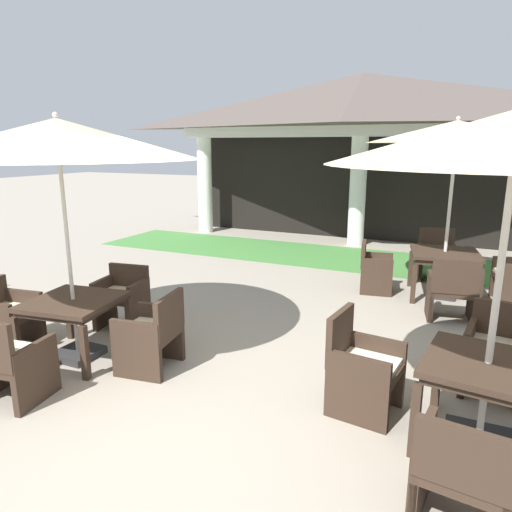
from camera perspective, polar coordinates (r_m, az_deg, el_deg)
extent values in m
plane|color=#9E9384|center=(4.53, -13.61, -18.95)|extent=(60.00, 60.00, 0.00)
cylinder|color=white|center=(13.13, -6.32, 8.63)|extent=(0.40, 0.40, 2.62)
cylinder|color=white|center=(11.53, 12.42, 7.73)|extent=(0.40, 0.40, 2.62)
cube|color=white|center=(11.48, 12.79, 14.84)|extent=(9.36, 0.70, 0.24)
pyramid|color=#514742|center=(11.52, 12.98, 18.32)|extent=(9.76, 2.72, 1.16)
cube|color=black|center=(12.41, 13.35, 8.07)|extent=(9.16, 0.16, 2.62)
cube|color=#47843D|center=(10.31, 10.25, -0.18)|extent=(11.56, 2.22, 0.01)
cube|color=#38281E|center=(5.65, -21.62, -5.20)|extent=(1.06, 1.06, 0.05)
cube|color=#38281E|center=(5.67, -21.57, -5.71)|extent=(0.97, 0.97, 0.06)
cube|color=#38281E|center=(5.75, -27.40, -9.52)|extent=(0.08, 0.08, 0.60)
cube|color=#38281E|center=(5.22, -20.37, -11.14)|extent=(0.08, 0.08, 0.60)
cube|color=#38281E|center=(6.35, -22.03, -6.86)|extent=(0.08, 0.08, 0.60)
cube|color=#38281E|center=(5.87, -15.33, -7.99)|extent=(0.08, 0.08, 0.60)
cube|color=#2D2D2D|center=(5.88, -21.07, -11.12)|extent=(0.46, 0.46, 0.09)
cylinder|color=beige|center=(5.51, -22.09, 0.04)|extent=(0.04, 0.04, 2.42)
cone|color=beige|center=(5.39, -23.29, 13.13)|extent=(2.99, 2.99, 0.42)
sphere|color=beige|center=(5.39, -23.54, 15.69)|extent=(0.06, 0.06, 0.06)
cube|color=#38281E|center=(6.45, -16.31, -4.88)|extent=(0.65, 0.57, 0.07)
cube|color=silver|center=(6.44, -16.34, -4.37)|extent=(0.60, 0.53, 0.05)
cube|color=#38281E|center=(6.58, -15.37, -2.52)|extent=(0.59, 0.14, 0.36)
cube|color=#38281E|center=(6.35, -14.17, -5.99)|extent=(0.13, 0.50, 0.66)
cube|color=#38281E|center=(6.63, -18.24, -5.42)|extent=(0.13, 0.50, 0.66)
cube|color=#38281E|center=(6.22, -15.19, -7.76)|extent=(0.06, 0.06, 0.39)
cube|color=#38281E|center=(6.50, -19.19, -7.11)|extent=(0.06, 0.06, 0.39)
cube|color=#38281E|center=(6.57, -13.19, -6.49)|extent=(0.06, 0.06, 0.39)
cube|color=#38281E|center=(6.84, -17.07, -5.94)|extent=(0.06, 0.06, 0.39)
cube|color=#38281E|center=(5.24, -13.06, -9.37)|extent=(0.64, 0.67, 0.07)
cube|color=silver|center=(5.22, -13.10, -8.76)|extent=(0.59, 0.61, 0.05)
cube|color=#38281E|center=(5.03, -10.62, -7.13)|extent=(0.14, 0.60, 0.44)
cube|color=#38281E|center=(5.05, -14.58, -11.25)|extent=(0.56, 0.14, 0.65)
cube|color=#38281E|center=(5.49, -11.60, -9.03)|extent=(0.56, 0.14, 0.65)
cube|color=#38281E|center=(5.25, -16.85, -12.17)|extent=(0.06, 0.06, 0.36)
cube|color=#38281E|center=(5.66, -13.85, -10.04)|extent=(0.06, 0.06, 0.36)
cube|color=#38281E|center=(5.01, -11.89, -13.16)|extent=(0.06, 0.06, 0.36)
cube|color=#38281E|center=(5.43, -9.18, -10.81)|extent=(0.06, 0.06, 0.36)
cube|color=#38281E|center=(5.10, -27.91, -11.37)|extent=(0.66, 0.63, 0.07)
cube|color=silver|center=(5.08, -27.99, -10.75)|extent=(0.61, 0.58, 0.05)
cube|color=#38281E|center=(4.96, -25.47, -12.94)|extent=(0.14, 0.56, 0.60)
cube|color=#38281E|center=(5.52, -27.87, -11.91)|extent=(0.06, 0.06, 0.36)
cube|color=#38281E|center=(5.19, -23.53, -13.10)|extent=(0.06, 0.06, 0.36)
cube|color=#38281E|center=(4.86, -27.40, -15.34)|extent=(0.06, 0.06, 0.36)
cube|color=#38281E|center=(6.35, -28.19, -6.45)|extent=(0.64, 0.60, 0.07)
cube|color=silver|center=(6.33, -28.25, -5.94)|extent=(0.59, 0.55, 0.05)
cube|color=#38281E|center=(6.53, -26.64, -6.52)|extent=(0.58, 0.14, 0.65)
cube|color=#38281E|center=(6.40, -24.84, -8.03)|extent=(0.06, 0.06, 0.38)
cube|color=#38281E|center=(6.09, -27.73, -9.44)|extent=(0.06, 0.06, 0.38)
cube|color=#38281E|center=(6.75, -28.18, -7.33)|extent=(0.06, 0.06, 0.38)
cube|color=#38281E|center=(7.97, 22.30, 0.36)|extent=(1.17, 1.17, 0.05)
cube|color=#38281E|center=(7.98, 22.26, -0.10)|extent=(1.07, 1.07, 0.08)
cube|color=#38281E|center=(7.57, 18.86, -3.28)|extent=(0.08, 0.08, 0.62)
cube|color=#38281E|center=(7.69, 25.90, -3.67)|extent=(0.08, 0.08, 0.62)
cube|color=#38281E|center=(8.48, 18.53, -1.50)|extent=(0.08, 0.08, 0.62)
cube|color=#38281E|center=(8.59, 24.82, -1.87)|extent=(0.08, 0.08, 0.62)
cube|color=#2D2D2D|center=(8.14, 21.87, -4.38)|extent=(0.43, 0.43, 0.08)
cylinder|color=beige|center=(7.87, 22.66, 4.30)|extent=(0.05, 0.05, 2.57)
cone|color=beige|center=(7.80, 23.55, 13.90)|extent=(2.68, 2.68, 0.33)
sphere|color=beige|center=(7.80, 23.69, 15.32)|extent=(0.06, 0.06, 0.06)
cube|color=#38281E|center=(7.98, 14.71, -1.47)|extent=(0.58, 0.60, 0.07)
cube|color=silver|center=(7.97, 14.73, -1.05)|extent=(0.54, 0.55, 0.05)
cube|color=#38281E|center=(7.93, 13.13, 0.29)|extent=(0.15, 0.53, 0.40)
cube|color=#38281E|center=(8.24, 14.70, -1.68)|extent=(0.51, 0.14, 0.62)
cube|color=#38281E|center=(7.77, 14.63, -2.59)|extent=(0.51, 0.14, 0.62)
cube|color=#38281E|center=(8.27, 16.20, -2.62)|extent=(0.06, 0.06, 0.37)
cube|color=#38281E|center=(7.81, 16.22, -3.55)|extent=(0.06, 0.06, 0.37)
cube|color=#38281E|center=(8.27, 13.10, -2.43)|extent=(0.06, 0.06, 0.37)
cube|color=#38281E|center=(7.82, 12.94, -3.35)|extent=(0.06, 0.06, 0.37)
cube|color=#38281E|center=(7.05, 23.00, -4.02)|extent=(0.68, 0.59, 0.07)
cube|color=silver|center=(7.04, 23.04, -3.55)|extent=(0.63, 0.55, 0.05)
cube|color=#38281E|center=(6.76, 23.45, -2.39)|extent=(0.61, 0.16, 0.47)
cube|color=#38281E|center=(7.04, 20.63, -4.57)|extent=(0.14, 0.50, 0.64)
cube|color=#38281E|center=(7.13, 25.21, -4.80)|extent=(0.14, 0.50, 0.64)
cube|color=#38281E|center=(7.30, 20.46, -5.06)|extent=(0.06, 0.06, 0.37)
cube|color=#38281E|center=(7.37, 24.77, -5.28)|extent=(0.06, 0.06, 0.37)
cube|color=#38281E|center=(6.88, 20.76, -6.21)|extent=(0.06, 0.06, 0.37)
cube|color=#38281E|center=(6.96, 25.33, -6.42)|extent=(0.06, 0.06, 0.37)
cube|color=#38281E|center=(9.04, 21.40, -0.13)|extent=(0.70, 0.66, 0.07)
cube|color=silver|center=(9.03, 21.43, 0.24)|extent=(0.64, 0.61, 0.05)
cube|color=#38281E|center=(9.25, 21.38, 1.84)|extent=(0.61, 0.16, 0.46)
cube|color=#38281E|center=(9.10, 23.13, -0.83)|extent=(0.15, 0.57, 0.64)
cube|color=#38281E|center=(9.03, 19.55, -0.62)|extent=(0.15, 0.57, 0.64)
cube|color=#38281E|center=(8.88, 23.21, -2.04)|extent=(0.06, 0.06, 0.38)
cube|color=#38281E|center=(8.82, 19.64, -1.83)|extent=(0.06, 0.06, 0.38)
cube|color=#38281E|center=(9.38, 22.81, -1.22)|extent=(0.06, 0.06, 0.38)
cube|color=#38281E|center=(9.32, 19.43, -1.02)|extent=(0.06, 0.06, 0.38)
cube|color=#38281E|center=(8.49, 28.82, -2.33)|extent=(0.56, 0.15, 0.67)
cube|color=#38281E|center=(8.01, 27.72, -4.17)|extent=(0.06, 0.06, 0.37)
cube|color=#38281E|center=(8.46, 27.07, -3.22)|extent=(0.06, 0.06, 0.37)
cube|color=#38281E|center=(4.16, 26.71, -11.96)|extent=(1.03, 1.03, 0.05)
cube|color=#38281E|center=(4.18, 26.63, -12.65)|extent=(0.95, 0.95, 0.06)
cube|color=#38281E|center=(4.01, 19.02, -18.66)|extent=(0.08, 0.08, 0.63)
cube|color=#38281E|center=(4.75, 21.46, -13.55)|extent=(0.08, 0.08, 0.63)
cube|color=#2D2D2D|center=(4.48, 25.74, -19.90)|extent=(0.53, 0.53, 0.07)
cylinder|color=beige|center=(3.98, 27.46, -5.48)|extent=(0.06, 0.06, 2.42)
cube|color=#38281E|center=(5.16, 27.47, -10.53)|extent=(0.60, 0.62, 0.07)
cube|color=silver|center=(5.14, 27.54, -9.91)|extent=(0.55, 0.57, 0.05)
cube|color=#38281E|center=(5.32, 28.00, -7.10)|extent=(0.53, 0.12, 0.41)
cube|color=#38281E|center=(5.21, 24.63, -11.16)|extent=(0.13, 0.56, 0.67)
cube|color=#38281E|center=(5.04, 24.17, -13.67)|extent=(0.06, 0.06, 0.40)
cube|color=#38281E|center=(5.49, 24.93, -11.46)|extent=(0.06, 0.06, 0.40)
cube|color=#38281E|center=(3.46, 24.40, -22.90)|extent=(0.62, 0.59, 0.07)
cube|color=silver|center=(3.43, 24.51, -22.09)|extent=(0.57, 0.54, 0.05)
cube|color=#38281E|center=(3.13, 24.19, -21.90)|extent=(0.56, 0.13, 0.40)
cube|color=#38281E|center=(3.54, 19.76, -23.36)|extent=(0.12, 0.52, 0.64)
cube|color=#38281E|center=(3.51, 28.82, -24.71)|extent=(0.12, 0.52, 0.64)
cube|color=#38281E|center=(3.80, 20.54, -23.03)|extent=(0.06, 0.06, 0.38)
cube|color=#38281E|center=(3.78, 28.69, -24.23)|extent=(0.06, 0.06, 0.38)
cube|color=#38281E|center=(3.44, 18.76, -27.35)|extent=(0.06, 0.06, 0.38)
cube|color=#38281E|center=(4.44, 13.47, -13.43)|extent=(0.64, 0.60, 0.07)
cube|color=silver|center=(4.41, 13.52, -12.73)|extent=(0.59, 0.55, 0.05)
cube|color=#38281E|center=(4.41, 10.32, -9.56)|extent=(0.12, 0.53, 0.48)
cube|color=#38281E|center=(4.69, 14.40, -13.25)|extent=(0.58, 0.13, 0.64)
cube|color=#38281E|center=(4.28, 12.30, -15.92)|extent=(0.58, 0.13, 0.64)
cube|color=#38281E|center=(4.69, 17.40, -15.29)|extent=(0.06, 0.06, 0.38)
cube|color=#38281E|center=(4.29, 15.69, -18.08)|extent=(0.06, 0.06, 0.38)
cube|color=#38281E|center=(4.82, 11.24, -14.09)|extent=(0.06, 0.06, 0.38)
cube|color=#38281E|center=(4.43, 8.95, -16.63)|extent=(0.06, 0.06, 0.38)
ellipsoid|color=#9E5633|center=(8.49, 24.59, -3.11)|extent=(0.28, 0.28, 0.31)
sphere|color=#9E5633|center=(8.45, 24.72, -1.84)|extent=(0.08, 0.08, 0.08)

